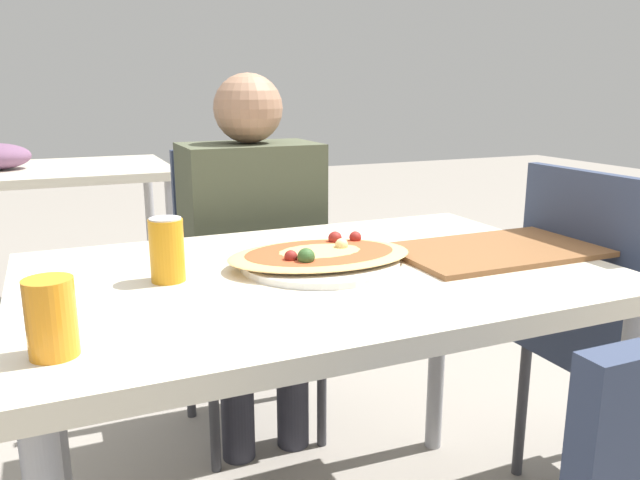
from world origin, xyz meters
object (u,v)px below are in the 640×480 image
Objects in this scene: chair_side_right at (606,327)px; pizza_main at (320,257)px; chair_far_seated at (243,278)px; person_seated at (253,234)px; soda_can at (167,250)px; drink_glass at (51,318)px; dining_table at (318,305)px.

pizza_main is at bearing -95.85° from chair_side_right.
chair_far_seated is 1.00× the size of chair_side_right.
chair_far_seated is at bearing -90.00° from person_seated.
soda_can is 1.11× the size of drink_glass.
pizza_main is 3.30× the size of soda_can.
dining_table is 1.30× the size of chair_side_right.
dining_table is 0.79m from chair_side_right.
drink_glass is (-0.52, -0.27, 0.04)m from pizza_main.
chair_far_seated is 8.11× the size of drink_glass.
chair_side_right is 0.81m from pizza_main.
chair_far_seated is at bearing -136.87° from chair_side_right.
pizza_main is at bearing 86.65° from person_seated.
chair_side_right is 2.21× the size of pizza_main.
dining_table is at bearing -121.89° from pizza_main.
chair_far_seated is at bearing 87.22° from pizza_main.
dining_table is at bearing 85.52° from person_seated.
chair_side_right reaches higher than dining_table.
drink_glass is at bearing 56.83° from person_seated.
pizza_main is (-0.03, -0.58, 0.08)m from person_seated.
chair_side_right is 7.29× the size of soda_can.
person_seated is 10.17× the size of drink_glass.
soda_can is (-0.30, 0.04, 0.14)m from dining_table.
soda_can is (-1.08, 0.10, 0.29)m from chair_side_right.
soda_can is at bearing 176.11° from pizza_main.
pizza_main reaches higher than dining_table.
dining_table is 0.33m from soda_can.
chair_far_seated reaches higher than pizza_main.
chair_side_right is at bearing 8.32° from drink_glass.
chair_side_right is at bearing -5.85° from pizza_main.
dining_table is at bearing 25.74° from drink_glass.
drink_glass is (-0.56, -0.97, 0.29)m from chair_far_seated.
chair_side_right is (0.78, -0.06, -0.15)m from dining_table.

